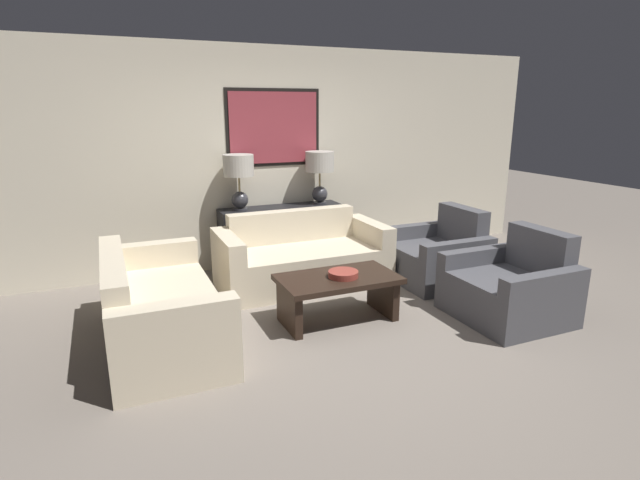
{
  "coord_description": "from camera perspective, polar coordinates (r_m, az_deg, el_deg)",
  "views": [
    {
      "loc": [
        -1.95,
        -3.59,
        1.95
      ],
      "look_at": [
        -0.02,
        0.85,
        0.65
      ],
      "focal_mm": 28.0,
      "sensor_mm": 36.0,
      "label": 1
    }
  ],
  "objects": [
    {
      "name": "table_lamp_right",
      "position": [
        6.22,
        -0.03,
        8.15
      ],
      "size": [
        0.35,
        0.35,
        0.65
      ],
      "color": "#333338",
      "rests_on": "console_table"
    },
    {
      "name": "couch_by_back_wall",
      "position": [
        5.61,
        -2.09,
        -2.23
      ],
      "size": [
        1.86,
        0.89,
        0.79
      ],
      "color": "beige",
      "rests_on": "ground_plane"
    },
    {
      "name": "decorative_bowl",
      "position": [
        4.58,
        2.67,
        -3.91
      ],
      "size": [
        0.28,
        0.28,
        0.06
      ],
      "color": "#93382D",
      "rests_on": "coffee_table"
    },
    {
      "name": "couch_by_side",
      "position": [
        4.46,
        -18.03,
        -7.66
      ],
      "size": [
        0.89,
        1.86,
        0.79
      ],
      "color": "beige",
      "rests_on": "ground_plane"
    },
    {
      "name": "table_lamp_left",
      "position": [
        5.89,
        -9.27,
        7.57
      ],
      "size": [
        0.35,
        0.35,
        0.65
      ],
      "color": "#333338",
      "rests_on": "console_table"
    },
    {
      "name": "console_table",
      "position": [
        6.19,
        -4.37,
        0.33
      ],
      "size": [
        1.51,
        0.39,
        0.77
      ],
      "color": "black",
      "rests_on": "ground_plane"
    },
    {
      "name": "armchair_near_back_wall",
      "position": [
        5.89,
        13.25,
        -1.87
      ],
      "size": [
        0.92,
        0.98,
        0.83
      ],
      "color": "#4C4C51",
      "rests_on": "ground_plane"
    },
    {
      "name": "back_wall",
      "position": [
        6.28,
        -5.38,
        9.31
      ],
      "size": [
        7.56,
        0.12,
        2.65
      ],
      "color": "beige",
      "rests_on": "ground_plane"
    },
    {
      "name": "armchair_near_camera",
      "position": [
        5.07,
        20.94,
        -5.25
      ],
      "size": [
        0.92,
        0.98,
        0.83
      ],
      "color": "#4C4C51",
      "rests_on": "ground_plane"
    },
    {
      "name": "coffee_table",
      "position": [
        4.65,
        2.06,
        -5.58
      ],
      "size": [
        1.1,
        0.63,
        0.43
      ],
      "color": "black",
      "rests_on": "ground_plane"
    },
    {
      "name": "ground_plane",
      "position": [
        4.52,
        4.57,
        -10.53
      ],
      "size": [
        20.0,
        20.0,
        0.0
      ],
      "primitive_type": "plane",
      "color": "slate"
    }
  ]
}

